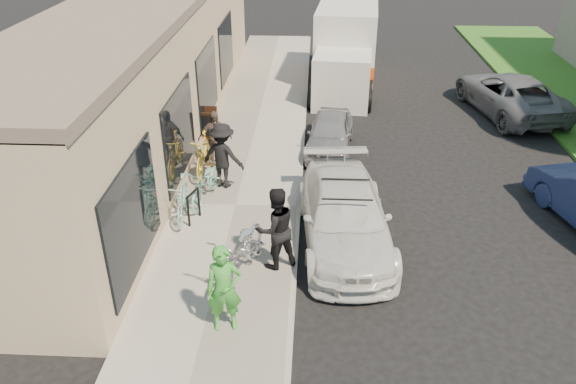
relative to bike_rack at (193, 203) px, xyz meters
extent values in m
plane|color=black|center=(2.85, -2.21, -0.62)|extent=(120.00, 120.00, 0.00)
cube|color=#A09A90|center=(0.85, 0.79, -0.54)|extent=(3.00, 34.00, 0.15)
cube|color=#9B978D|center=(2.40, 0.79, -0.55)|extent=(0.12, 34.00, 0.13)
cube|color=tan|center=(-2.40, 5.79, 1.38)|extent=(3.50, 20.00, 4.00)
cube|color=black|center=(-0.63, -2.21, 0.98)|extent=(0.06, 3.00, 2.20)
cube|color=black|center=(-0.63, 1.79, 0.98)|extent=(0.06, 3.00, 2.20)
cube|color=black|center=(-0.63, 5.79, 0.98)|extent=(0.06, 3.00, 2.20)
cube|color=black|center=(-0.63, 9.79, 0.98)|extent=(0.06, 3.00, 2.20)
cylinder|color=black|center=(-0.08, -0.24, -0.09)|extent=(0.05, 0.05, 0.75)
cylinder|color=black|center=(0.08, 0.24, -0.09)|extent=(0.05, 0.05, 0.75)
cylinder|color=black|center=(0.00, 0.00, 0.28)|extent=(0.20, 0.49, 0.05)
cube|color=black|center=(-0.55, 4.47, 0.03)|extent=(0.62, 0.29, 0.99)
cube|color=black|center=(-0.52, 4.84, 0.03)|extent=(0.62, 0.29, 0.99)
cube|color=black|center=(-0.55, 4.44, 0.09)|extent=(0.49, 0.20, 0.71)
imported|color=silver|center=(3.46, -0.46, 0.06)|extent=(2.24, 4.77, 1.35)
cylinder|color=black|center=(3.46, -0.96, 0.75)|extent=(1.06, 0.04, 0.04)
cylinder|color=black|center=(3.46, -0.06, 0.75)|extent=(1.06, 0.04, 0.04)
imported|color=#99999E|center=(3.22, 4.41, -0.07)|extent=(1.62, 3.34, 1.10)
cube|color=silver|center=(3.68, 8.29, 0.31)|extent=(2.13, 2.13, 1.86)
cube|color=black|center=(3.68, 8.29, 0.71)|extent=(1.81, 0.22, 0.88)
cube|color=silver|center=(3.94, 11.23, 0.90)|extent=(2.61, 4.30, 2.85)
cube|color=#D5450C|center=(3.94, 11.23, 0.27)|extent=(2.64, 4.33, 0.54)
cylinder|color=black|center=(2.66, 7.89, -0.22)|extent=(0.31, 0.80, 0.78)
cylinder|color=black|center=(4.61, 7.72, -0.22)|extent=(0.31, 0.80, 0.78)
cylinder|color=black|center=(2.75, 8.97, -0.22)|extent=(0.31, 0.80, 0.78)
cylinder|color=black|center=(4.71, 8.79, -0.22)|extent=(0.31, 0.80, 0.78)
cylinder|color=black|center=(3.09, 12.68, -0.22)|extent=(0.31, 0.80, 0.78)
cylinder|color=black|center=(5.04, 12.51, -0.22)|extent=(0.31, 0.80, 0.78)
imported|color=slate|center=(9.46, 7.82, 0.07)|extent=(3.24, 5.31, 1.37)
imported|color=silver|center=(1.38, -2.14, 0.15)|extent=(1.35, 2.48, 1.23)
imported|color=green|center=(1.26, -3.50, 0.38)|extent=(0.69, 0.52, 1.69)
imported|color=black|center=(2.02, -1.61, 0.42)|extent=(1.08, 1.01, 1.78)
imported|color=#83C3B4|center=(-0.29, 0.17, 0.03)|extent=(0.59, 1.68, 0.99)
imported|color=#83C3B4|center=(0.12, 0.98, 0.02)|extent=(0.95, 1.92, 0.97)
imported|color=yellow|center=(-0.22, 2.51, 0.08)|extent=(0.54, 1.83, 1.09)
imported|color=black|center=(0.44, 1.75, 0.40)|extent=(1.27, 0.97, 1.73)
imported|color=brown|center=(0.04, 2.94, 0.33)|extent=(1.01, 0.65, 1.60)
camera|label=1|loc=(2.73, -11.04, 6.55)|focal=35.00mm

